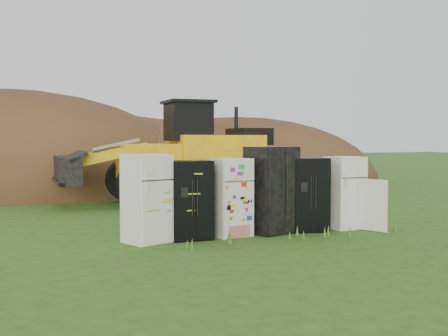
# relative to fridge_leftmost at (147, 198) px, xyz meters

# --- Properties ---
(ground) EXTENTS (120.00, 120.00, 0.00)m
(ground) POSITION_rel_fridge_leftmost_xyz_m (2.53, 0.04, -0.90)
(ground) COLOR #2E4E15
(ground) RESTS_ON ground
(fridge_leftmost) EXTENTS (1.02, 1.00, 1.81)m
(fridge_leftmost) POSITION_rel_fridge_leftmost_xyz_m (0.00, 0.00, 0.00)
(fridge_leftmost) COLOR silver
(fridge_leftmost) RESTS_ON ground
(fridge_black_side) EXTENTS (0.90, 0.73, 1.66)m
(fridge_black_side) POSITION_rel_fridge_leftmost_xyz_m (0.94, 0.03, -0.07)
(fridge_black_side) COLOR black
(fridge_black_side) RESTS_ON ground
(fridge_sticker) EXTENTS (0.84, 0.79, 1.70)m
(fridge_sticker) POSITION_rel_fridge_leftmost_xyz_m (1.88, 0.04, -0.05)
(fridge_sticker) COLOR silver
(fridge_sticker) RESTS_ON ground
(fridge_dark_mid) EXTENTS (1.17, 1.05, 1.95)m
(fridge_dark_mid) POSITION_rel_fridge_leftmost_xyz_m (2.89, 0.08, 0.07)
(fridge_dark_mid) COLOR black
(fridge_dark_mid) RESTS_ON ground
(fridge_black_right) EXTENTS (0.97, 0.87, 1.69)m
(fridge_black_right) POSITION_rel_fridge_leftmost_xyz_m (3.80, 0.01, -0.06)
(fridge_black_right) COLOR black
(fridge_black_right) RESTS_ON ground
(fridge_open_door) EXTENTS (0.82, 0.76, 1.70)m
(fridge_open_door) POSITION_rel_fridge_leftmost_xyz_m (4.80, 0.02, -0.05)
(fridge_open_door) COLOR silver
(fridge_open_door) RESTS_ON ground
(wheel_loader) EXTENTS (7.07, 3.09, 3.37)m
(wheel_loader) POSITION_rel_fridge_leftmost_xyz_m (2.22, 6.43, 0.78)
(wheel_loader) COLOR yellow
(wheel_loader) RESTS_ON ground
(dirt_mound_right) EXTENTS (13.83, 10.14, 6.26)m
(dirt_mound_right) POSITION_rel_fridge_leftmost_xyz_m (7.64, 12.59, -0.90)
(dirt_mound_right) COLOR #4B2818
(dirt_mound_right) RESTS_ON ground
(dirt_mound_left) EXTENTS (16.58, 12.44, 8.36)m
(dirt_mound_left) POSITION_rel_fridge_leftmost_xyz_m (-2.42, 13.86, -0.90)
(dirt_mound_left) COLOR #4B2818
(dirt_mound_left) RESTS_ON ground
(dirt_mound_back) EXTENTS (17.97, 11.98, 6.75)m
(dirt_mound_back) POSITION_rel_fridge_leftmost_xyz_m (2.18, 17.70, -0.90)
(dirt_mound_back) COLOR #4B2818
(dirt_mound_back) RESTS_ON ground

